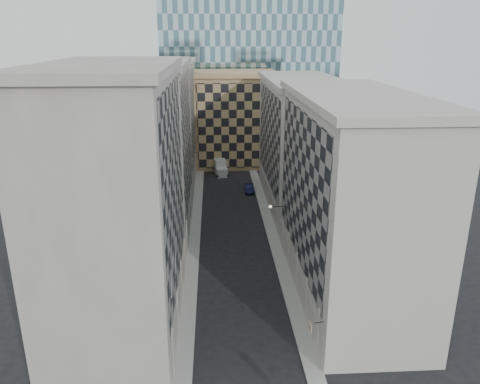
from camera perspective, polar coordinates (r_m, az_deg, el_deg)
name	(u,v)px	position (r m, az deg, el deg)	size (l,w,h in m)	color
sidewalk_west	(195,235)	(63.84, -5.52, -5.23)	(1.50, 100.00, 0.15)	gray
sidewalk_east	(272,233)	(64.24, 3.91, -5.02)	(1.50, 100.00, 0.15)	gray
bldg_left_a	(119,202)	(42.60, -14.49, -1.16)	(10.80, 22.80, 23.70)	gray
bldg_left_b	(151,149)	(63.60, -10.84, 5.14)	(10.80, 22.80, 22.70)	gray
bldg_left_c	(166,123)	(85.10, -9.00, 8.28)	(10.80, 22.80, 21.70)	gray
bldg_right_a	(348,198)	(47.93, 13.07, -0.73)	(10.80, 26.80, 20.70)	#B5B0A5
bldg_right_b	(300,143)	(73.36, 7.33, 5.93)	(10.80, 28.80, 19.70)	#B5B0A5
tan_block	(235,118)	(97.73, -0.62, 9.01)	(16.80, 14.80, 18.80)	#9F8054
church_tower	(223,29)	(110.37, -2.12, 19.24)	(7.20, 7.20, 51.50)	#292520
flagpoles_left	(174,266)	(38.85, -8.08, -8.87)	(0.10, 6.33, 2.33)	gray
bracket_lamp	(272,207)	(56.32, 3.91, -1.78)	(1.98, 0.36, 0.36)	black
box_truck	(220,168)	(90.94, -2.40, 2.96)	(2.78, 5.40, 2.83)	silver
dark_car	(249,188)	(80.51, 1.13, 0.45)	(1.43, 4.10, 1.35)	black
shop_sign	(311,327)	(39.01, 8.62, -15.91)	(1.19, 0.69, 0.77)	black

